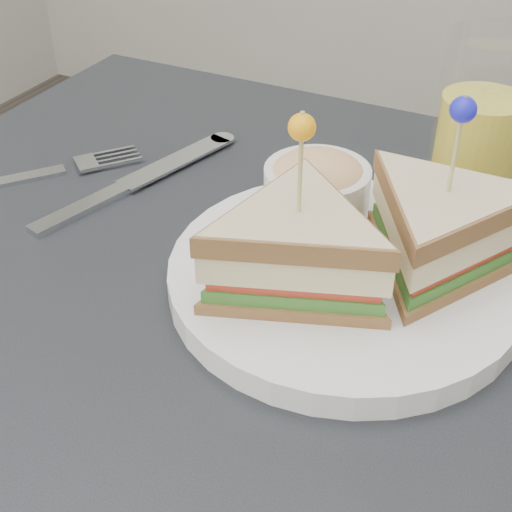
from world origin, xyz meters
name	(u,v)px	position (x,y,z in m)	size (l,w,h in m)	color
table	(239,386)	(0.00, 0.00, 0.67)	(0.80, 0.80, 0.75)	black
plate_meal	(358,242)	(0.07, 0.07, 0.79)	(0.32, 0.31, 0.16)	white
cutlery_fork	(43,173)	(-0.26, 0.10, 0.75)	(0.15, 0.18, 0.01)	silver
cutlery_knife	(132,183)	(-0.18, 0.12, 0.75)	(0.09, 0.24, 0.01)	silver
drink_set	(478,136)	(0.11, 0.22, 0.82)	(0.16, 0.16, 0.16)	white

